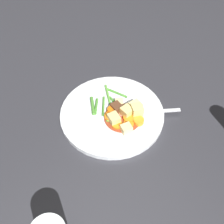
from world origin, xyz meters
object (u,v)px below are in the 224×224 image
Objects in this scene: potato_chunk_1 at (127,128)px; potato_chunk_3 at (135,107)px; carrot_slice_0 at (129,124)px; carrot_slice_2 at (130,111)px; carrot_slice_1 at (139,121)px; dinner_plate at (112,114)px; carrot_slice_3 at (117,125)px; carrot_slice_5 at (111,110)px; meat_chunk_0 at (123,109)px; meat_chunk_1 at (117,108)px; carrot_slice_6 at (110,117)px; potato_chunk_5 at (119,103)px; potato_chunk_4 at (114,119)px; potato_chunk_0 at (137,111)px; carrot_slice_4 at (129,118)px; fork at (147,112)px; potato_chunk_2 at (127,112)px.

potato_chunk_1 is 0.07m from potato_chunk_3.
carrot_slice_2 is at bearing 142.67° from carrot_slice_0.
dinner_plate is at bearing -146.95° from carrot_slice_1.
carrot_slice_3 is 0.05m from carrot_slice_5.
carrot_slice_5 is 0.88× the size of potato_chunk_3.
meat_chunk_0 is 0.72× the size of meat_chunk_1.
potato_chunk_5 is at bearing 121.41° from carrot_slice_6.
meat_chunk_0 is (-0.02, 0.04, -0.00)m from potato_chunk_4.
carrot_slice_5 is at bearing -128.44° from potato_chunk_0.
potato_chunk_4 is 1.05× the size of meat_chunk_1.
carrot_slice_2 is 0.78× the size of carrot_slice_4.
carrot_slice_1 is 0.06m from meat_chunk_0.
potato_chunk_3 is (0.00, 0.02, 0.01)m from carrot_slice_2.
potato_chunk_1 reaches higher than carrot_slice_2.
carrot_slice_1 is at bearing 48.09° from carrot_slice_6.
potato_chunk_3 reaches higher than carrot_slice_5.
potato_chunk_1 is (0.03, -0.02, 0.00)m from carrot_slice_4.
carrot_slice_4 reaches higher than dinner_plate.
carrot_slice_4 reaches higher than fork.
carrot_slice_5 reaches higher than dinner_plate.
potato_chunk_4 is at bearing -17.08° from carrot_slice_5.
dinner_plate is at bearing -134.45° from potato_chunk_2.
potato_chunk_5 reaches higher than carrot_slice_1.
potato_chunk_1 is at bearing -20.57° from meat_chunk_0.
potato_chunk_4 reaches higher than fork.
carrot_slice_1 is at bearing 33.05° from dinner_plate.
meat_chunk_1 is at bearing 170.57° from potato_chunk_1.
carrot_slice_0 is at bearing -79.86° from fork.
carrot_slice_5 is 0.10m from fork.
potato_chunk_4 is at bearing -121.87° from carrot_slice_1.
carrot_slice_4 is 0.03m from meat_chunk_0.
fork is at bearing 100.14° from carrot_slice_0.
dinner_plate is 0.08m from carrot_slice_1.
carrot_slice_6 is at bearing -164.11° from potato_chunk_1.
carrot_slice_3 is 0.87× the size of potato_chunk_0.
potato_chunk_2 reaches higher than carrot_slice_4.
carrot_slice_0 is 1.07× the size of potato_chunk_1.
carrot_slice_2 is 0.02m from potato_chunk_0.
carrot_slice_4 is at bearing -93.44° from fork.
potato_chunk_3 is at bearing 106.48° from carrot_slice_3.
dinner_plate is at bearing -150.31° from carrot_slice_4.
carrot_slice_1 is 0.08m from carrot_slice_5.
carrot_slice_0 is 0.07m from carrot_slice_5.
dinner_plate is at bearing -177.75° from potato_chunk_1.
carrot_slice_4 is 0.03m from potato_chunk_0.
carrot_slice_1 is 0.06m from carrot_slice_3.
potato_chunk_0 is 0.07m from potato_chunk_4.
potato_chunk_2 is at bearing 72.71° from carrot_slice_6.
potato_chunk_3 is 0.18× the size of fork.
carrot_slice_4 is 1.42× the size of meat_chunk_0.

